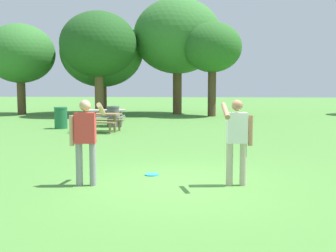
% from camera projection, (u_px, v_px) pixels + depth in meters
% --- Properties ---
extents(ground_plane, '(120.00, 120.00, 0.00)m').
position_uv_depth(ground_plane, '(179.00, 183.00, 8.19)').
color(ground_plane, '#4C8438').
extents(person_thrower, '(0.61, 0.71, 1.64)m').
position_uv_depth(person_thrower, '(86.00, 136.00, 7.92)').
color(person_thrower, gray).
rests_on(person_thrower, ground).
extents(person_catcher, '(0.61, 0.71, 1.64)m').
position_uv_depth(person_catcher, '(237.00, 136.00, 7.91)').
color(person_catcher, '#B7AD93').
rests_on(person_catcher, ground).
extents(frisbee, '(0.29, 0.29, 0.03)m').
position_uv_depth(frisbee, '(152.00, 175.00, 8.92)').
color(frisbee, '#2D9EDB').
rests_on(frisbee, ground).
extents(picnic_table_near, '(1.87, 1.63, 0.77)m').
position_uv_depth(picnic_table_near, '(99.00, 118.00, 17.16)').
color(picnic_table_near, olive).
rests_on(picnic_table_near, ground).
extents(picnic_table_far, '(1.96, 1.75, 0.77)m').
position_uv_depth(picnic_table_far, '(107.00, 114.00, 19.69)').
color(picnic_table_far, beige).
rests_on(picnic_table_far, ground).
extents(trash_can_beside_table, '(0.59, 0.59, 0.96)m').
position_uv_depth(trash_can_beside_table, '(61.00, 118.00, 18.51)').
color(trash_can_beside_table, '#1E663D').
rests_on(trash_can_beside_table, ground).
extents(trash_can_further_along, '(0.59, 0.59, 0.96)m').
position_uv_depth(trash_can_further_along, '(113.00, 116.00, 19.24)').
color(trash_can_further_along, '#515156').
rests_on(trash_can_further_along, ground).
extents(tree_tall_left, '(4.52, 4.52, 5.91)m').
position_uv_depth(tree_tall_left, '(20.00, 54.00, 27.31)').
color(tree_tall_left, brown).
rests_on(tree_tall_left, ground).
extents(tree_broad_center, '(5.57, 5.57, 6.54)m').
position_uv_depth(tree_broad_center, '(102.00, 52.00, 28.21)').
color(tree_broad_center, brown).
rests_on(tree_broad_center, ground).
extents(tree_far_right, '(4.74, 4.74, 6.46)m').
position_uv_depth(tree_far_right, '(98.00, 45.00, 25.78)').
color(tree_far_right, brown).
rests_on(tree_far_right, ground).
extents(tree_slender_mid, '(5.78, 5.78, 7.60)m').
position_uv_depth(tree_slender_mid, '(177.00, 37.00, 27.49)').
color(tree_slender_mid, brown).
rests_on(tree_slender_mid, ground).
extents(tree_back_left, '(3.60, 3.60, 5.76)m').
position_uv_depth(tree_back_left, '(212.00, 48.00, 25.53)').
color(tree_back_left, '#4C3823').
rests_on(tree_back_left, ground).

